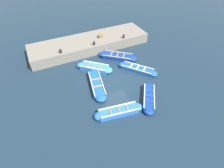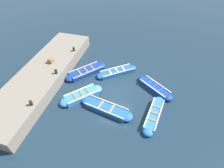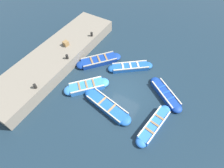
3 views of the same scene
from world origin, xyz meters
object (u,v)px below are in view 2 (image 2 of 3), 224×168
boat_tucked (154,115)px  boat_far_corner (117,72)px  boat_drifting (155,88)px  bollard_north (31,103)px  wooden_crate (51,60)px  boat_centre (86,72)px  boat_inner_gap (106,108)px  bollard_mid_south (74,49)px  boat_outer_right (82,95)px  bollard_mid_north (56,72)px

boat_tucked → boat_far_corner: bearing=133.5°
boat_tucked → boat_drifting: bearing=94.3°
boat_tucked → bollard_north: bollard_north is taller
wooden_crate → boat_centre: bearing=10.7°
boat_drifting → wooden_crate: wooden_crate is taller
boat_inner_gap → bollard_north: bollard_north is taller
bollard_north → bollard_mid_south: size_ratio=1.00×
boat_inner_gap → boat_outer_right: bearing=163.3°
boat_drifting → bollard_mid_south: size_ratio=8.91×
boat_tucked → bollard_mid_south: 9.13m
boat_inner_gap → wooden_crate: 6.38m
boat_tucked → bollard_mid_north: 7.99m
bollard_mid_south → wooden_crate: (-1.09, -2.11, 0.02)m
bollard_mid_north → wooden_crate: 1.60m
boat_inner_gap → bollard_mid_south: 6.78m
boat_drifting → bollard_mid_north: bollard_mid_north is taller
boat_far_corner → bollard_mid_north: 5.00m
boat_tucked → wooden_crate: wooden_crate is taller
bollard_north → bollard_mid_south: 6.56m
boat_drifting → bollard_north: 8.95m
wooden_crate → boat_tucked: bearing=-15.7°
bollard_mid_north → wooden_crate: size_ratio=0.91×
boat_tucked → wooden_crate: size_ratio=9.21×
boat_far_corner → boat_drifting: bearing=-18.0°
boat_centre → wooden_crate: 3.03m
boat_centre → bollard_mid_south: size_ratio=9.93×
boat_tucked → bollard_mid_south: bollard_mid_south is taller
boat_tucked → bollard_north: size_ratio=10.12×
boat_tucked → boat_outer_right: 5.40m
boat_inner_gap → bollard_mid_south: bollard_mid_south is taller
bollard_mid_south → boat_far_corner: bearing=-11.8°
boat_tucked → boat_centre: size_ratio=1.02×
boat_outer_right → bollard_mid_north: bollard_mid_north is taller
boat_centre → boat_inner_gap: boat_centre is taller
boat_drifting → bollard_mid_south: 7.93m
boat_centre → boat_tucked: bearing=-26.5°
boat_outer_right → wooden_crate: bearing=148.3°
bollard_mid_north → wooden_crate: bearing=133.0°
boat_tucked → boat_centre: (-6.10, 3.04, -0.00)m
boat_far_corner → boat_drifting: 3.52m
boat_centre → boat_inner_gap: 4.38m
boat_far_corner → boat_tucked: boat_tucked is taller
bollard_mid_north → bollard_mid_south: size_ratio=1.00×
boat_centre → bollard_mid_north: 2.61m
boat_far_corner → bollard_mid_north: bollard_mid_north is taller
boat_far_corner → boat_inner_gap: bearing=-86.0°
boat_centre → bollard_mid_north: bollard_mid_north is taller
boat_far_corner → boat_tucked: size_ratio=0.94×
boat_tucked → bollard_mid_south: bearing=149.4°
boat_far_corner → boat_centre: 2.64m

